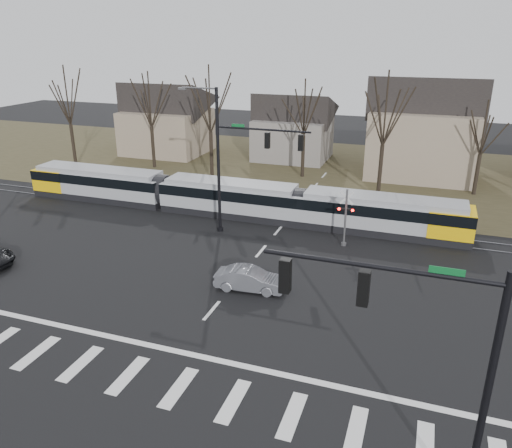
% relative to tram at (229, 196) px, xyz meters
% --- Properties ---
extents(ground, '(140.00, 140.00, 0.00)m').
position_rel_tram_xyz_m(ground, '(4.72, -16.00, -1.49)').
color(ground, black).
extents(grass_verge, '(140.00, 28.00, 0.01)m').
position_rel_tram_xyz_m(grass_verge, '(4.72, 16.00, -1.49)').
color(grass_verge, '#38331E').
rests_on(grass_verge, ground).
extents(crosswalk, '(27.00, 2.60, 0.01)m').
position_rel_tram_xyz_m(crosswalk, '(4.72, -20.00, -1.48)').
color(crosswalk, silver).
rests_on(crosswalk, ground).
extents(stop_line, '(28.00, 0.35, 0.01)m').
position_rel_tram_xyz_m(stop_line, '(4.72, -17.80, -1.48)').
color(stop_line, silver).
rests_on(stop_line, ground).
extents(lane_dashes, '(0.18, 30.00, 0.01)m').
position_rel_tram_xyz_m(lane_dashes, '(4.72, -0.00, -1.48)').
color(lane_dashes, silver).
rests_on(lane_dashes, ground).
extents(rail_pair, '(90.00, 1.52, 0.06)m').
position_rel_tram_xyz_m(rail_pair, '(4.72, -0.20, -1.46)').
color(rail_pair, '#59595E').
rests_on(rail_pair, ground).
extents(tram, '(36.08, 2.68, 2.74)m').
position_rel_tram_xyz_m(tram, '(0.00, 0.00, 0.00)').
color(tram, gray).
rests_on(tram, ground).
extents(sedan, '(2.06, 4.16, 1.29)m').
position_rel_tram_xyz_m(sedan, '(5.81, -11.19, -0.84)').
color(sedan, slate).
rests_on(sedan, ground).
extents(signal_pole_near_right, '(6.72, 0.44, 8.00)m').
position_rel_tram_xyz_m(signal_pole_near_right, '(14.83, -22.00, 3.68)').
color(signal_pole_near_right, black).
rests_on(signal_pole_near_right, ground).
extents(signal_pole_far, '(9.28, 0.44, 10.20)m').
position_rel_tram_xyz_m(signal_pole_far, '(2.31, -3.50, 4.21)').
color(signal_pole_far, black).
rests_on(signal_pole_far, ground).
extents(rail_crossing_signal, '(1.08, 0.36, 4.00)m').
position_rel_tram_xyz_m(rail_crossing_signal, '(9.72, -3.21, 0.39)').
color(rail_crossing_signal, '#59595B').
rests_on(rail_crossing_signal, ground).
extents(tree_row, '(59.20, 7.20, 10.00)m').
position_rel_tram_xyz_m(tree_row, '(6.72, 10.00, 3.51)').
color(tree_row, black).
rests_on(tree_row, ground).
extents(house_a, '(9.72, 8.64, 8.60)m').
position_rel_tram_xyz_m(house_a, '(-15.28, 18.00, 2.97)').
color(house_a, gray).
rests_on(house_a, ground).
extents(house_b, '(8.64, 7.56, 7.65)m').
position_rel_tram_xyz_m(house_b, '(-0.28, 20.00, 2.48)').
color(house_b, slate).
rests_on(house_b, ground).
extents(house_c, '(10.80, 8.64, 10.10)m').
position_rel_tram_xyz_m(house_c, '(13.72, 17.00, 3.74)').
color(house_c, gray).
rests_on(house_c, ground).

